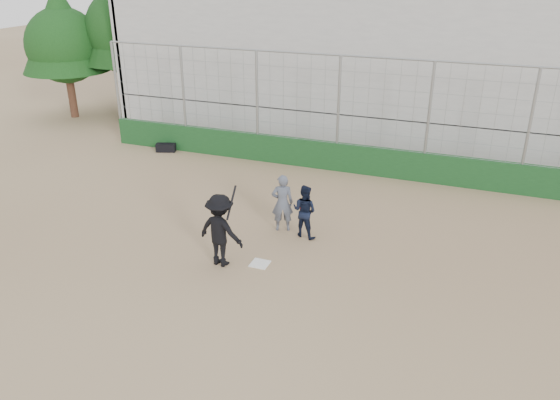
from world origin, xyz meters
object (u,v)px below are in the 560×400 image
(catcher_crouched, at_px, (304,219))
(equipment_bag, at_px, (166,148))
(batter_at_plate, at_px, (220,230))
(umpire, at_px, (282,206))

(catcher_crouched, distance_m, equipment_bag, 8.74)
(equipment_bag, bearing_deg, catcher_crouched, -33.54)
(catcher_crouched, xyz_separation_m, equipment_bag, (-7.28, 4.82, -0.35))
(batter_at_plate, bearing_deg, umpire, 71.52)
(batter_at_plate, height_order, umpire, batter_at_plate)
(batter_at_plate, relative_size, catcher_crouched, 1.93)
(batter_at_plate, bearing_deg, catcher_crouched, 55.47)
(umpire, bearing_deg, batter_at_plate, 49.51)
(equipment_bag, bearing_deg, umpire, -35.28)
(umpire, height_order, equipment_bag, umpire)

